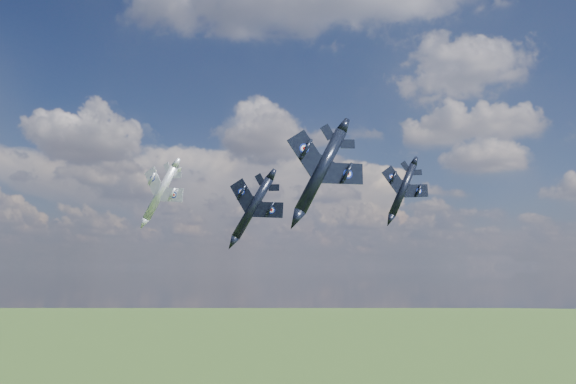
% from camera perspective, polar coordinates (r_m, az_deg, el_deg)
% --- Properties ---
extents(jet_lead_navy, '(11.94, 15.76, 8.20)m').
position_cam_1_polar(jet_lead_navy, '(90.17, -3.62, -1.62)').
color(jet_lead_navy, black).
extents(jet_right_navy, '(14.70, 16.65, 7.13)m').
position_cam_1_polar(jet_right_navy, '(60.27, 3.36, 2.16)').
color(jet_right_navy, black).
extents(jet_high_navy, '(16.16, 18.42, 7.56)m').
position_cam_1_polar(jet_high_navy, '(112.13, 11.57, 0.21)').
color(jet_high_navy, black).
extents(jet_left_silver, '(12.64, 15.25, 7.52)m').
position_cam_1_polar(jet_left_silver, '(91.48, -12.85, -0.08)').
color(jet_left_silver, '#ADAEB8').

